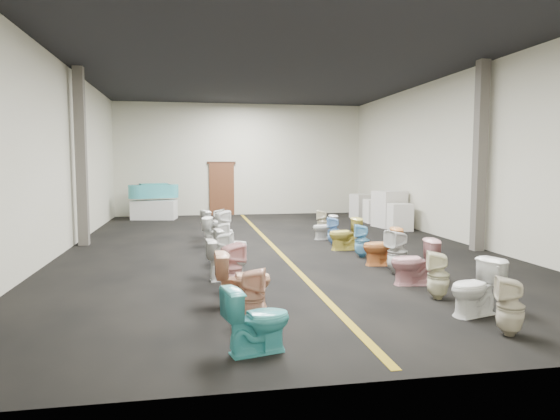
{
  "coord_description": "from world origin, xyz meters",
  "views": [
    {
      "loc": [
        -2.01,
        -12.37,
        2.09
      ],
      "look_at": [
        0.37,
        1.0,
        0.82
      ],
      "focal_mm": 32.0,
      "sensor_mm": 36.0,
      "label": 1
    }
  ],
  "objects_px": {
    "toilet_left_5": "(224,252)",
    "toilet_right_7": "(345,234)",
    "toilet_left_10": "(216,224)",
    "toilet_right_6": "(362,241)",
    "toilet_left_7": "(223,238)",
    "toilet_left_6": "(231,245)",
    "toilet_right_10": "(322,222)",
    "appliance_crate_c": "(375,211)",
    "toilet_left_2": "(243,280)",
    "toilet_left_9": "(222,226)",
    "toilet_right_0": "(510,307)",
    "toilet_right_4": "(397,252)",
    "display_table": "(154,210)",
    "toilet_left_1": "(252,298)",
    "toilet_right_8": "(334,231)",
    "toilet_left_3": "(231,269)",
    "toilet_left_0": "(257,319)",
    "toilet_left_11": "(218,221)",
    "appliance_crate_a": "(400,217)",
    "appliance_crate_d": "(361,206)",
    "toilet_right_9": "(325,227)",
    "toilet_right_3": "(414,262)",
    "toilet_left_4": "(227,260)",
    "toilet_right_2": "(438,275)",
    "toilet_right_1": "(476,288)",
    "toilet_left_8": "(219,232)",
    "appliance_crate_b": "(389,209)",
    "toilet_right_5": "(382,246)",
    "bathtub": "(154,191)"
  },
  "relations": [
    {
      "from": "appliance_crate_d",
      "to": "toilet_right_6",
      "type": "relative_size",
      "value": 1.24
    },
    {
      "from": "display_table",
      "to": "toilet_right_0",
      "type": "distance_m",
      "value": 14.82
    },
    {
      "from": "toilet_right_0",
      "to": "toilet_right_4",
      "type": "bearing_deg",
      "value": -158.11
    },
    {
      "from": "toilet_left_9",
      "to": "toilet_right_5",
      "type": "relative_size",
      "value": 1.09
    },
    {
      "from": "toilet_left_2",
      "to": "toilet_left_9",
      "type": "xyz_separation_m",
      "value": [
        0.06,
        6.11,
        0.02
      ]
    },
    {
      "from": "toilet_right_5",
      "to": "toilet_right_7",
      "type": "bearing_deg",
      "value": -167.42
    },
    {
      "from": "toilet_left_5",
      "to": "toilet_left_3",
      "type": "bearing_deg",
      "value": -161.9
    },
    {
      "from": "toilet_left_10",
      "to": "toilet_right_6",
      "type": "bearing_deg",
      "value": -159.95
    },
    {
      "from": "toilet_left_7",
      "to": "toilet_left_6",
      "type": "bearing_deg",
      "value": -166.57
    },
    {
      "from": "appliance_crate_b",
      "to": "appliance_crate_d",
      "type": "height_order",
      "value": "appliance_crate_b"
    },
    {
      "from": "toilet_left_5",
      "to": "toilet_right_7",
      "type": "xyz_separation_m",
      "value": [
        3.04,
        1.84,
        0.02
      ]
    },
    {
      "from": "display_table",
      "to": "toilet_right_0",
      "type": "height_order",
      "value": "toilet_right_0"
    },
    {
      "from": "bathtub",
      "to": "toilet_left_2",
      "type": "relative_size",
      "value": 2.22
    },
    {
      "from": "toilet_left_4",
      "to": "toilet_left_10",
      "type": "distance_m",
      "value": 5.21
    },
    {
      "from": "toilet_right_3",
      "to": "toilet_left_4",
      "type": "bearing_deg",
      "value": -98.81
    },
    {
      "from": "toilet_left_0",
      "to": "toilet_right_2",
      "type": "bearing_deg",
      "value": -75.06
    },
    {
      "from": "toilet_right_9",
      "to": "toilet_right_8",
      "type": "bearing_deg",
      "value": -5.5
    },
    {
      "from": "appliance_crate_d",
      "to": "toilet_right_3",
      "type": "distance_m",
      "value": 10.68
    },
    {
      "from": "toilet_left_0",
      "to": "toilet_left_7",
      "type": "bearing_deg",
      "value": -14.17
    },
    {
      "from": "toilet_right_2",
      "to": "toilet_right_3",
      "type": "distance_m",
      "value": 0.92
    },
    {
      "from": "appliance_crate_a",
      "to": "toilet_left_4",
      "type": "distance_m",
      "value": 8.18
    },
    {
      "from": "toilet_right_7",
      "to": "toilet_right_8",
      "type": "height_order",
      "value": "toilet_right_7"
    },
    {
      "from": "toilet_right_9",
      "to": "toilet_left_10",
      "type": "bearing_deg",
      "value": -110.7
    },
    {
      "from": "appliance_crate_b",
      "to": "toilet_right_9",
      "type": "height_order",
      "value": "appliance_crate_b"
    },
    {
      "from": "toilet_right_1",
      "to": "toilet_right_10",
      "type": "xyz_separation_m",
      "value": [
        -0.04,
        7.96,
        -0.02
      ]
    },
    {
      "from": "bathtub",
      "to": "appliance_crate_c",
      "type": "xyz_separation_m",
      "value": [
        7.8,
        -2.5,
        -0.66
      ]
    },
    {
      "from": "toilet_right_4",
      "to": "toilet_right_6",
      "type": "bearing_deg",
      "value": 166.17
    },
    {
      "from": "toilet_left_1",
      "to": "toilet_right_4",
      "type": "relative_size",
      "value": 0.89
    },
    {
      "from": "toilet_left_7",
      "to": "toilet_right_8",
      "type": "xyz_separation_m",
      "value": [
        2.9,
        0.81,
        -0.0
      ]
    },
    {
      "from": "toilet_left_0",
      "to": "toilet_left_11",
      "type": "distance_m",
      "value": 9.68
    },
    {
      "from": "toilet_left_10",
      "to": "appliance_crate_c",
      "type": "bearing_deg",
      "value": -86.01
    },
    {
      "from": "appliance_crate_d",
      "to": "toilet_left_8",
      "type": "relative_size",
      "value": 1.21
    },
    {
      "from": "appliance_crate_a",
      "to": "appliance_crate_d",
      "type": "relative_size",
      "value": 0.91
    },
    {
      "from": "toilet_right_7",
      "to": "toilet_right_8",
      "type": "xyz_separation_m",
      "value": [
        -0.04,
        0.82,
        -0.03
      ]
    },
    {
      "from": "appliance_crate_a",
      "to": "appliance_crate_d",
      "type": "height_order",
      "value": "appliance_crate_d"
    },
    {
      "from": "toilet_right_10",
      "to": "appliance_crate_c",
      "type": "bearing_deg",
      "value": 152.92
    },
    {
      "from": "toilet_left_0",
      "to": "toilet_right_0",
      "type": "distance_m",
      "value": 3.09
    },
    {
      "from": "toilet_left_2",
      "to": "appliance_crate_d",
      "type": "bearing_deg",
      "value": -27.8
    },
    {
      "from": "toilet_left_3",
      "to": "toilet_left_10",
      "type": "xyz_separation_m",
      "value": [
        0.05,
        6.17,
        -0.02
      ]
    },
    {
      "from": "display_table",
      "to": "toilet_right_10",
      "type": "height_order",
      "value": "toilet_right_10"
    },
    {
      "from": "display_table",
      "to": "toilet_left_9",
      "type": "distance_m",
      "value": 6.39
    },
    {
      "from": "toilet_left_1",
      "to": "toilet_right_6",
      "type": "bearing_deg",
      "value": -22.75
    },
    {
      "from": "toilet_left_0",
      "to": "toilet_left_3",
      "type": "bearing_deg",
      "value": -12.25
    },
    {
      "from": "toilet_right_4",
      "to": "toilet_right_8",
      "type": "bearing_deg",
      "value": 166.91
    },
    {
      "from": "toilet_left_11",
      "to": "appliance_crate_d",
      "type": "bearing_deg",
      "value": -39.57
    },
    {
      "from": "toilet_left_8",
      "to": "toilet_right_10",
      "type": "distance_m",
      "value": 3.56
    },
    {
      "from": "appliance_crate_d",
      "to": "toilet_left_11",
      "type": "distance_m",
      "value": 6.52
    },
    {
      "from": "display_table",
      "to": "toilet_left_3",
      "type": "bearing_deg",
      "value": -79.98
    },
    {
      "from": "toilet_right_5",
      "to": "toilet_left_8",
      "type": "bearing_deg",
      "value": -124.64
    },
    {
      "from": "toilet_left_0",
      "to": "appliance_crate_d",
      "type": "bearing_deg",
      "value": -37.95
    }
  ]
}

